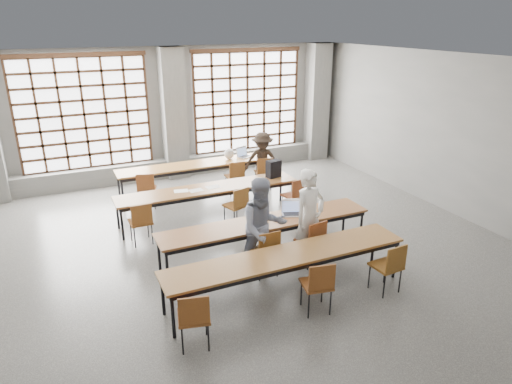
{
  "coord_description": "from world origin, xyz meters",
  "views": [
    {
      "loc": [
        -3.06,
        -6.81,
        4.15
      ],
      "look_at": [
        0.24,
        0.4,
        1.14
      ],
      "focal_mm": 32.0,
      "sensor_mm": 36.0,
      "label": 1
    }
  ],
  "objects_px": {
    "student_female": "(263,227)",
    "backpack": "(274,169)",
    "laptop_front": "(291,211)",
    "red_pouch": "(194,314)",
    "student_back": "(262,161)",
    "desk_row_d": "(287,258)",
    "chair_near_mid": "(319,282)",
    "chair_front_left": "(266,248)",
    "chair_front_right": "(313,238)",
    "desk_row_b": "(209,190)",
    "phone": "(278,221)",
    "desk_row_a": "(197,166)",
    "chair_mid_left": "(141,219)",
    "chair_mid_centre": "(238,203)",
    "chair_back_mid": "(236,174)",
    "chair_mid_right": "(296,193)",
    "chair_back_left": "(146,187)",
    "green_box": "(262,217)",
    "mouse": "(312,212)",
    "laptop_back": "(244,154)",
    "plastic_bag": "(229,154)",
    "chair_near_right": "(390,263)",
    "chair_near_left": "(194,315)",
    "chair_back_right": "(264,170)",
    "desk_row_c": "(266,224)",
    "student_male": "(309,218)"
  },
  "relations": [
    {
      "from": "chair_near_right",
      "to": "chair_mid_centre",
      "type": "bearing_deg",
      "value": 110.01
    },
    {
      "from": "chair_near_left",
      "to": "laptop_back",
      "type": "bearing_deg",
      "value": 61.33
    },
    {
      "from": "chair_back_mid",
      "to": "chair_mid_centre",
      "type": "height_order",
      "value": "same"
    },
    {
      "from": "desk_row_b",
      "to": "chair_back_right",
      "type": "xyz_separation_m",
      "value": [
        1.88,
        1.15,
        -0.13
      ]
    },
    {
      "from": "student_female",
      "to": "chair_mid_left",
      "type": "bearing_deg",
      "value": 134.48
    },
    {
      "from": "desk_row_d",
      "to": "chair_front_left",
      "type": "xyz_separation_m",
      "value": [
        -0.06,
        0.64,
        -0.13
      ]
    },
    {
      "from": "desk_row_d",
      "to": "backpack",
      "type": "xyz_separation_m",
      "value": [
        1.46,
        3.4,
        0.27
      ]
    },
    {
      "from": "student_back",
      "to": "desk_row_d",
      "type": "bearing_deg",
      "value": -91.68
    },
    {
      "from": "laptop_front",
      "to": "red_pouch",
      "type": "distance_m",
      "value": 3.18
    },
    {
      "from": "chair_mid_left",
      "to": "red_pouch",
      "type": "xyz_separation_m",
      "value": [
        0.04,
        -3.28,
        -0.04
      ]
    },
    {
      "from": "desk_row_c",
      "to": "green_box",
      "type": "distance_m",
      "value": 0.15
    },
    {
      "from": "desk_row_b",
      "to": "chair_mid_right",
      "type": "height_order",
      "value": "chair_mid_right"
    },
    {
      "from": "chair_mid_left",
      "to": "desk_row_c",
      "type": "bearing_deg",
      "value": -36.43
    },
    {
      "from": "chair_mid_centre",
      "to": "chair_front_left",
      "type": "xyz_separation_m",
      "value": [
        -0.34,
        -2.09,
        0.0
      ]
    },
    {
      "from": "desk_row_a",
      "to": "chair_front_left",
      "type": "height_order",
      "value": "chair_front_left"
    },
    {
      "from": "chair_mid_left",
      "to": "student_female",
      "type": "distance_m",
      "value": 2.6
    },
    {
      "from": "chair_front_left",
      "to": "green_box",
      "type": "distance_m",
      "value": 0.79
    },
    {
      "from": "student_female",
      "to": "backpack",
      "type": "height_order",
      "value": "student_female"
    },
    {
      "from": "chair_near_mid",
      "to": "red_pouch",
      "type": "distance_m",
      "value": 1.89
    },
    {
      "from": "laptop_back",
      "to": "chair_mid_left",
      "type": "bearing_deg",
      "value": -142.05
    },
    {
      "from": "student_male",
      "to": "laptop_front",
      "type": "xyz_separation_m",
      "value": [
        -0.03,
        0.61,
        -0.09
      ]
    },
    {
      "from": "red_pouch",
      "to": "chair_back_left",
      "type": "bearing_deg",
      "value": 85.03
    },
    {
      "from": "desk_row_a",
      "to": "chair_mid_left",
      "type": "xyz_separation_m",
      "value": [
        -1.9,
        -2.41,
        -0.13
      ]
    },
    {
      "from": "desk_row_b",
      "to": "red_pouch",
      "type": "height_order",
      "value": "desk_row_b"
    },
    {
      "from": "chair_front_right",
      "to": "chair_mid_right",
      "type": "bearing_deg",
      "value": 68.58
    },
    {
      "from": "chair_front_right",
      "to": "student_female",
      "type": "xyz_separation_m",
      "value": [
        -0.91,
        0.13,
        0.34
      ]
    },
    {
      "from": "chair_back_left",
      "to": "chair_front_left",
      "type": "height_order",
      "value": "same"
    },
    {
      "from": "chair_near_mid",
      "to": "backpack",
      "type": "distance_m",
      "value": 4.25
    },
    {
      "from": "chair_near_left",
      "to": "student_male",
      "type": "xyz_separation_m",
      "value": [
        2.56,
        1.39,
        0.35
      ]
    },
    {
      "from": "chair_front_right",
      "to": "desk_row_b",
      "type": "bearing_deg",
      "value": 110.09
    },
    {
      "from": "chair_back_mid",
      "to": "chair_mid_centre",
      "type": "distance_m",
      "value": 1.9
    },
    {
      "from": "laptop_back",
      "to": "chair_front_left",
      "type": "bearing_deg",
      "value": -108.57
    },
    {
      "from": "desk_row_d",
      "to": "mouse",
      "type": "bearing_deg",
      "value": 46.23
    },
    {
      "from": "student_back",
      "to": "green_box",
      "type": "bearing_deg",
      "value": -96.36
    },
    {
      "from": "chair_front_left",
      "to": "chair_front_right",
      "type": "distance_m",
      "value": 0.91
    },
    {
      "from": "chair_back_mid",
      "to": "chair_front_right",
      "type": "height_order",
      "value": "same"
    },
    {
      "from": "red_pouch",
      "to": "student_female",
      "type": "bearing_deg",
      "value": 38.68
    },
    {
      "from": "desk_row_c",
      "to": "chair_mid_centre",
      "type": "height_order",
      "value": "chair_mid_centre"
    },
    {
      "from": "green_box",
      "to": "desk_row_d",
      "type": "bearing_deg",
      "value": -98.15
    },
    {
      "from": "mouse",
      "to": "red_pouch",
      "type": "xyz_separation_m",
      "value": [
        -2.89,
        -1.79,
        -0.25
      ]
    },
    {
      "from": "chair_near_right",
      "to": "student_back",
      "type": "xyz_separation_m",
      "value": [
        0.26,
        5.27,
        0.21
      ]
    },
    {
      "from": "chair_front_right",
      "to": "laptop_back",
      "type": "distance_m",
      "value": 4.66
    },
    {
      "from": "laptop_front",
      "to": "chair_near_left",
      "type": "bearing_deg",
      "value": -141.73
    },
    {
      "from": "laptop_front",
      "to": "green_box",
      "type": "relative_size",
      "value": 1.78
    },
    {
      "from": "desk_row_b",
      "to": "plastic_bag",
      "type": "xyz_separation_m",
      "value": [
        1.2,
        1.83,
        0.21
      ]
    },
    {
      "from": "chair_mid_right",
      "to": "chair_front_left",
      "type": "bearing_deg",
      "value": -129.62
    },
    {
      "from": "chair_mid_centre",
      "to": "student_female",
      "type": "distance_m",
      "value": 2.02
    },
    {
      "from": "mouse",
      "to": "chair_back_mid",
      "type": "bearing_deg",
      "value": 94.1
    },
    {
      "from": "desk_row_a",
      "to": "laptop_front",
      "type": "height_order",
      "value": "laptop_front"
    },
    {
      "from": "desk_row_b",
      "to": "phone",
      "type": "bearing_deg",
      "value": -75.62
    }
  ]
}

